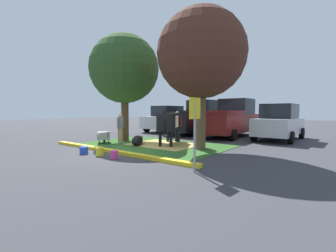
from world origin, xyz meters
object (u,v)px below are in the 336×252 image
(shade_tree_left, at_px, (124,69))
(bucket_blue, at_px, (84,150))
(person_visitor_far, at_px, (199,128))
(bucket_pink, at_px, (114,154))
(pickup_truck_black, at_px, (197,118))
(shade_tree_right, at_px, (201,54))
(hatchback_white, at_px, (167,119))
(bucket_yellow, at_px, (100,151))
(parking_sign, at_px, (195,120))
(person_visitor_near, at_px, (177,126))
(sedan_silver, at_px, (279,122))
(pickup_truck_maroon, at_px, (231,119))
(calf_lying, at_px, (137,141))
(person_handler, at_px, (120,127))
(cow_holstein, at_px, (170,122))
(wheelbarrow, at_px, (104,136))

(shade_tree_left, bearing_deg, bucket_blue, -64.19)
(person_visitor_far, xyz_separation_m, bucket_pink, (-0.99, -4.02, -0.72))
(bucket_blue, bearing_deg, pickup_truck_black, 93.72)
(shade_tree_right, bearing_deg, hatchback_white, 137.36)
(bucket_yellow, bearing_deg, parking_sign, 3.09)
(person_visitor_near, bearing_deg, shade_tree_right, -30.67)
(person_visitor_far, relative_size, sedan_silver, 0.36)
(shade_tree_right, distance_m, bucket_blue, 6.05)
(bucket_yellow, height_order, pickup_truck_maroon, pickup_truck_maroon)
(shade_tree_right, xyz_separation_m, hatchback_white, (-6.45, 5.93, -2.98))
(bucket_blue, bearing_deg, person_visitor_near, 78.79)
(calf_lying, xyz_separation_m, sedan_silver, (4.72, 6.45, 0.75))
(pickup_truck_black, bearing_deg, bucket_pink, -76.35)
(parking_sign, bearing_deg, person_handler, 157.38)
(shade_tree_left, relative_size, parking_sign, 2.91)
(cow_holstein, height_order, bucket_blue, cow_holstein)
(bucket_pink, bearing_deg, sedan_silver, 70.22)
(shade_tree_left, bearing_deg, hatchback_white, 105.66)
(person_visitor_far, distance_m, pickup_truck_black, 6.14)
(person_visitor_far, height_order, sedan_silver, sedan_silver)
(cow_holstein, distance_m, pickup_truck_maroon, 5.24)
(calf_lying, bearing_deg, shade_tree_right, 16.40)
(shade_tree_right, xyz_separation_m, person_visitor_far, (-0.43, 0.60, -3.10))
(shade_tree_right, xyz_separation_m, bucket_blue, (-3.05, -3.56, -3.82))
(bucket_pink, bearing_deg, person_visitor_far, 76.18)
(wheelbarrow, relative_size, hatchback_white, 0.32)
(person_visitor_far, bearing_deg, wheelbarrow, -155.92)
(shade_tree_right, relative_size, wheelbarrow, 4.08)
(shade_tree_right, height_order, pickup_truck_black, shade_tree_right)
(hatchback_white, distance_m, sedan_silver, 8.28)
(cow_holstein, height_order, parking_sign, parking_sign)
(calf_lying, xyz_separation_m, bucket_yellow, (0.69, -2.58, -0.08))
(calf_lying, height_order, bucket_yellow, calf_lying)
(cow_holstein, bearing_deg, person_visitor_near, 100.42)
(bucket_blue, bearing_deg, bucket_yellow, 8.31)
(person_handler, distance_m, person_visitor_near, 2.92)
(person_visitor_near, bearing_deg, hatchback_white, 132.83)
(wheelbarrow, xyz_separation_m, parking_sign, (6.47, -1.87, 1.02))
(shade_tree_left, distance_m, parking_sign, 7.68)
(person_visitor_near, distance_m, sedan_silver, 5.86)
(pickup_truck_black, bearing_deg, cow_holstein, -72.44)
(shade_tree_left, height_order, shade_tree_right, shade_tree_right)
(wheelbarrow, bearing_deg, bucket_pink, -31.46)
(wheelbarrow, bearing_deg, calf_lying, 14.75)
(cow_holstein, xyz_separation_m, wheelbarrow, (-2.86, -1.73, -0.73))
(shade_tree_right, xyz_separation_m, pickup_truck_maroon, (-1.00, 5.53, -2.85))
(bucket_blue, distance_m, bucket_yellow, 0.84)
(calf_lying, distance_m, bucket_pink, 2.96)
(calf_lying, height_order, sedan_silver, sedan_silver)
(person_visitor_far, bearing_deg, pickup_truck_maroon, 96.56)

